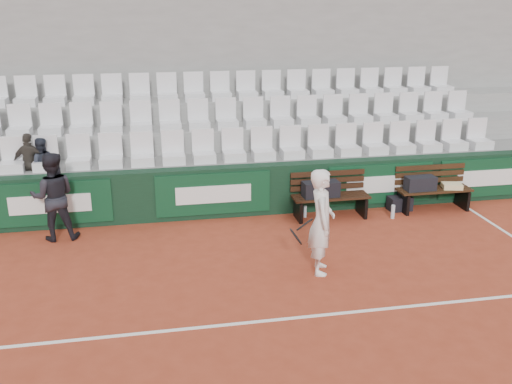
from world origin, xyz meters
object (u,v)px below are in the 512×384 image
Objects in this scene: bench_left at (330,207)px; sports_bag_left at (321,189)px; water_bottle_far at (393,212)px; spectator_b at (27,140)px; bench_right at (433,199)px; sports_bag_right at (420,183)px; spectator_c at (39,142)px; tennis_player at (321,222)px; water_bottle_near at (305,212)px; sports_bag_ground at (400,203)px; ball_kid at (53,197)px.

sports_bag_left is at bearing -177.20° from bench_left.
spectator_b is at bearing 169.44° from water_bottle_far.
bench_right is 0.49m from sports_bag_right.
sports_bag_left is 5.41m from spectator_c.
bench_left is 0.90× the size of tennis_player.
water_bottle_far is (1.67, -0.39, 0.02)m from water_bottle_near.
spectator_c reaches higher than bench_right.
spectator_c is (-6.64, 1.27, 1.39)m from water_bottle_far.
sports_bag_left is 1.79m from sports_bag_ground.
bench_right is 1.42× the size of spectator_c.
sports_bag_left is 0.61× the size of spectator_b.
water_bottle_near is at bearing 159.45° from spectator_c.
spectator_b reaches higher than sports_bag_left.
sports_bag_left is 1.50× the size of sports_bag_ground.
bench_right is 7.80m from spectator_c.
water_bottle_near is at bearing -177.40° from spectator_b.
spectator_b is at bearing 146.10° from tennis_player.
sports_bag_right is at bearing -175.12° from spectator_b.
tennis_player is at bearing -136.88° from water_bottle_far.
tennis_player reaches higher than sports_bag_right.
sports_bag_left reaches higher than bench_left.
sports_bag_right is 6.97m from ball_kid.
tennis_player is at bearing -140.89° from sports_bag_right.
tennis_player reaches higher than sports_bag_left.
spectator_b is at bearing 172.54° from sports_bag_right.
spectator_b is at bearing 173.02° from bench_right.
sports_bag_right is at bearing -175.88° from bench_right.
sports_bag_right is 2.63× the size of water_bottle_near.
bench_left is at bearing 177.92° from ball_kid.
bench_right is 1.30× the size of spectator_b.
spectator_b is at bearing 170.25° from water_bottle_near.
spectator_c reaches higher than sports_bag_ground.
spectator_c is at bearing 169.88° from water_bottle_near.
bench_left is 3.22× the size of sports_bag_ground.
water_bottle_near is (-0.27, 0.11, -0.49)m from sports_bag_left.
ball_kid is at bearing -177.96° from sports_bag_ground.
bench_right is at bearing -1.55° from water_bottle_near.
tennis_player is (-2.06, -1.93, 0.70)m from water_bottle_far.
bench_left is at bearing -175.01° from sports_bag_ground.
spectator_b reaches higher than sports_bag_ground.
sports_bag_right reaches higher than bench_right.
water_bottle_near is at bearing 167.84° from bench_left.
water_bottle_far is at bearing -178.21° from spectator_b.
sports_bag_right reaches higher than water_bottle_far.
bench_right is at bearing -8.53° from sports_bag_ground.
water_bottle_far is 2.91m from tennis_player.
tennis_player is (-2.73, -2.22, 0.25)m from sports_bag_right.
bench_right reaches higher than sports_bag_ground.
spectator_b is (-6.83, 1.27, 1.44)m from water_bottle_far.
ball_kid reaches higher than bench_right.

